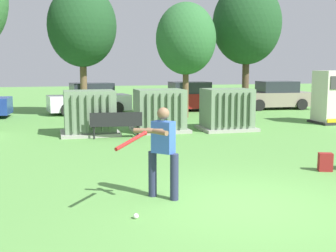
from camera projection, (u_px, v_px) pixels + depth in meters
The scene contains 15 objects.
ground_plane at pixel (246, 205), 7.88m from camera, with size 96.00×96.00×0.00m, color #5B9947.
transformer_west at pixel (90, 113), 15.84m from camera, with size 2.10×1.70×1.62m.
transformer_mid_west at pixel (160, 111), 16.63m from camera, with size 2.10×1.70×1.62m.
transformer_mid_east at pixel (227, 110), 17.04m from camera, with size 2.10×1.70×1.62m.
generator_enclosure at pixel (333, 97), 18.96m from camera, with size 1.60×1.40×2.30m.
park_bench at pixel (116, 123), 15.08m from camera, with size 1.83×0.57×0.92m.
batter at pixel (162, 148), 8.12m from camera, with size 1.31×1.32×1.74m.
sports_ball at pixel (136, 216), 7.17m from camera, with size 0.09×0.09×0.09m, color white.
backpack at pixel (325, 162), 10.41m from camera, with size 0.37×0.34×0.44m.
tree_center_left at pixel (82, 26), 21.39m from camera, with size 3.38×3.38×6.46m.
tree_center_right at pixel (186, 39), 20.73m from camera, with size 2.88×2.88×5.50m.
tree_right at pixel (247, 24), 22.48m from camera, with size 3.55×3.55×6.78m.
parked_car_left_of_center at pixel (90, 99), 22.93m from camera, with size 4.38×2.32×1.62m.
parked_car_right_of_center at pixel (188, 97), 24.37m from camera, with size 4.21×1.93×1.62m.
parked_car_rightmost at pixel (275, 96), 25.39m from camera, with size 4.29×2.11×1.62m.
Camera 1 is at (-3.30, -6.99, 2.50)m, focal length 46.50 mm.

